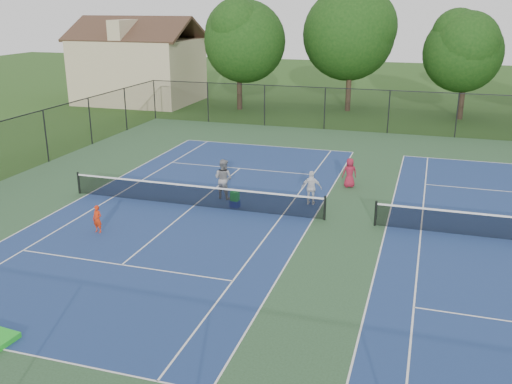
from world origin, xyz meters
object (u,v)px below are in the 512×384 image
(ball_crate, at_px, (235,204))
(bystander_a, at_px, (311,188))
(tree_back_b, at_px, (351,30))
(tree_back_c, at_px, (467,48))
(ball_hopper, at_px, (235,196))
(instructor, at_px, (223,179))
(child_player, at_px, (97,219))
(tree_back_a, at_px, (239,37))
(clapboard_house, at_px, (139,68))
(bystander_c, at_px, (350,173))

(ball_crate, bearing_deg, bystander_a, 23.46)
(tree_back_b, distance_m, tree_back_c, 9.12)
(ball_hopper, bearing_deg, instructor, 131.28)
(child_player, bearing_deg, tree_back_a, 105.73)
(child_player, relative_size, instructor, 0.60)
(tree_back_c, distance_m, ball_crate, 27.15)
(tree_back_b, xyz_separation_m, ball_hopper, (-1.19, -25.60, -6.07))
(tree_back_a, relative_size, child_player, 8.12)
(tree_back_a, relative_size, clapboard_house, 0.85)
(tree_back_a, height_order, ball_crate, tree_back_a)
(tree_back_a, bearing_deg, ball_hopper, -71.68)
(tree_back_a, bearing_deg, ball_crate, -71.68)
(clapboard_house, relative_size, bystander_c, 7.35)
(clapboard_house, xyz_separation_m, instructor, (16.89, -23.54, -2.15))
(tree_back_c, xyz_separation_m, bystander_c, (-5.74, -20.12, -4.75))
(tree_back_c, relative_size, ball_hopper, 19.69)
(tree_back_b, height_order, bystander_c, tree_back_b)
(tree_back_a, relative_size, ball_crate, 22.28)
(tree_back_b, bearing_deg, ball_crate, -92.65)
(child_player, bearing_deg, clapboard_house, 123.53)
(tree_back_b, xyz_separation_m, tree_back_c, (9.00, -1.00, -1.11))
(child_player, bearing_deg, bystander_a, 46.41)
(tree_back_c, bearing_deg, tree_back_a, -176.82)
(tree_back_c, xyz_separation_m, ball_hopper, (-10.19, -24.60, -4.96))
(bystander_c, bearing_deg, ball_crate, 22.37)
(tree_back_c, xyz_separation_m, child_player, (-14.42, -29.01, -4.92))
(child_player, bearing_deg, ball_crate, 54.57)
(tree_back_a, distance_m, tree_back_b, 9.24)
(instructor, distance_m, bystander_c, 6.37)
(tree_back_c, bearing_deg, ball_hopper, -112.49)
(tree_back_c, bearing_deg, bystander_a, -106.79)
(tree_back_c, relative_size, bystander_a, 5.33)
(bystander_a, height_order, ball_crate, bystander_a)
(tree_back_a, distance_m, child_player, 28.76)
(tree_back_c, height_order, ball_hopper, tree_back_c)
(ball_crate, bearing_deg, tree_back_c, 67.51)
(bystander_a, xyz_separation_m, bystander_c, (1.26, 3.10, -0.05))
(tree_back_c, xyz_separation_m, ball_crate, (-10.19, -24.60, -5.33))
(clapboard_house, bearing_deg, ball_crate, -54.09)
(tree_back_a, relative_size, tree_back_c, 1.09)
(tree_back_b, distance_m, ball_hopper, 26.34)
(ball_crate, distance_m, ball_hopper, 0.37)
(bystander_a, relative_size, ball_hopper, 3.69)
(ball_crate, relative_size, ball_hopper, 0.96)
(ball_hopper, bearing_deg, bystander_c, 45.25)
(tree_back_c, height_order, clapboard_house, tree_back_c)
(ball_hopper, bearing_deg, clapboard_house, 125.91)
(tree_back_c, xyz_separation_m, instructor, (-11.11, -23.54, -4.54))
(child_player, bearing_deg, instructor, 67.27)
(tree_back_a, relative_size, tree_back_b, 0.91)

